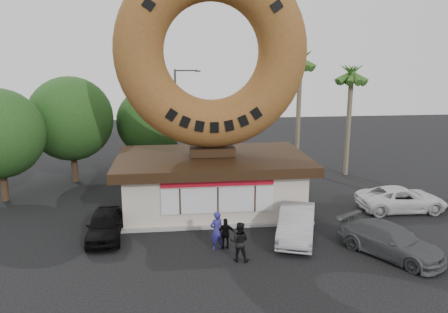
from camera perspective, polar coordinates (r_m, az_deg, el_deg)
ground at (r=21.15m, az=0.05°, el=-12.24°), size 90.00×90.00×0.00m
donut_shop at (r=26.11m, az=-1.51°, el=-3.13°), size 11.20×7.20×3.80m
giant_donut at (r=25.10m, az=-1.62°, el=13.51°), size 10.89×2.78×10.89m
tree_west at (r=33.09m, az=-19.39°, el=4.67°), size 6.00×6.00×7.65m
tree_mid at (r=34.40m, az=-9.61°, el=4.47°), size 5.20×5.20×6.63m
palm_near at (r=34.42m, az=9.94°, el=11.81°), size 2.60×2.60×9.75m
palm_far at (r=34.21m, az=16.31°, el=9.92°), size 2.60×2.60×8.75m
street_lamp at (r=35.29m, az=-6.07°, el=5.55°), size 2.11×0.20×8.00m
person_left at (r=20.99m, az=-0.97°, el=-9.64°), size 0.80×0.67×1.88m
person_center at (r=19.90m, az=2.02°, el=-11.04°), size 1.04×0.91×1.83m
person_right at (r=21.10m, az=0.23°, el=-10.05°), size 0.90×0.38×1.52m
car_black at (r=23.04m, az=-15.29°, el=-8.63°), size 1.83×4.21×1.41m
car_silver at (r=22.55m, az=9.45°, el=-8.55°), size 3.20×5.17×1.61m
car_grey at (r=21.84m, az=20.92°, el=-10.24°), size 4.37×5.26×1.44m
car_white at (r=28.11m, az=22.16°, el=-5.16°), size 5.25×2.52×1.44m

